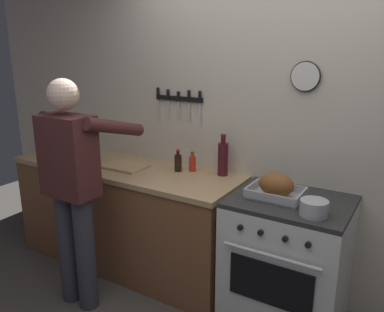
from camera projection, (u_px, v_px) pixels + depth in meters
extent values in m
cube|color=beige|center=(281.00, 126.00, 2.83)|extent=(6.00, 0.10, 2.60)
cube|color=black|center=(179.00, 98.00, 3.16)|extent=(0.44, 0.02, 0.04)
cube|color=silver|center=(158.00, 111.00, 3.28)|extent=(0.01, 0.00, 0.20)
cube|color=black|center=(158.00, 94.00, 3.24)|extent=(0.02, 0.02, 0.10)
cube|color=silver|center=(168.00, 108.00, 3.22)|extent=(0.01, 0.00, 0.14)
cube|color=black|center=(168.00, 95.00, 3.19)|extent=(0.02, 0.02, 0.09)
cube|color=silver|center=(178.00, 109.00, 3.17)|extent=(0.02, 0.00, 0.12)
cube|color=black|center=(178.00, 96.00, 3.14)|extent=(0.02, 0.02, 0.08)
cube|color=silver|center=(189.00, 111.00, 3.12)|extent=(0.02, 0.00, 0.15)
cube|color=black|center=(189.00, 96.00, 3.09)|extent=(0.02, 0.02, 0.09)
cube|color=silver|center=(200.00, 114.00, 3.08)|extent=(0.02, 0.00, 0.18)
cube|color=black|center=(200.00, 97.00, 3.04)|extent=(0.02, 0.02, 0.09)
cylinder|color=white|center=(305.00, 76.00, 2.59)|extent=(0.19, 0.02, 0.19)
torus|color=black|center=(305.00, 76.00, 2.59)|extent=(0.20, 0.02, 0.20)
cube|color=brown|center=(126.00, 218.00, 3.37)|extent=(2.00, 0.62, 0.86)
cube|color=tan|center=(124.00, 168.00, 3.25)|extent=(2.03, 0.65, 0.04)
cube|color=white|center=(286.00, 263.00, 2.65)|extent=(0.76, 0.62, 0.87)
cube|color=black|center=(270.00, 284.00, 2.39)|extent=(0.53, 0.01, 0.28)
cube|color=#2D2D2D|center=(291.00, 202.00, 2.53)|extent=(0.76, 0.62, 0.03)
cylinder|color=black|center=(240.00, 228.00, 2.40)|extent=(0.04, 0.02, 0.04)
cylinder|color=black|center=(260.00, 233.00, 2.34)|extent=(0.04, 0.02, 0.04)
cylinder|color=black|center=(285.00, 239.00, 2.26)|extent=(0.04, 0.02, 0.04)
cylinder|color=black|center=(308.00, 245.00, 2.19)|extent=(0.04, 0.02, 0.04)
cylinder|color=silver|center=(270.00, 256.00, 2.31)|extent=(0.61, 0.02, 0.02)
cylinder|color=#383842|center=(68.00, 247.00, 2.88)|extent=(0.14, 0.14, 0.86)
cylinder|color=#383842|center=(86.00, 253.00, 2.79)|extent=(0.14, 0.14, 0.86)
cube|color=#4C2323|center=(68.00, 156.00, 2.64)|extent=(0.38, 0.22, 0.56)
sphere|color=beige|center=(63.00, 94.00, 2.53)|extent=(0.21, 0.21, 0.21)
cylinder|color=#4C2323|center=(72.00, 121.00, 2.90)|extent=(0.09, 0.55, 0.22)
cylinder|color=#4C2323|center=(115.00, 127.00, 2.69)|extent=(0.09, 0.55, 0.22)
cube|color=#B7B7BC|center=(276.00, 197.00, 2.56)|extent=(0.34, 0.25, 0.01)
cube|color=#B7B7BC|center=(269.00, 198.00, 2.45)|extent=(0.34, 0.01, 0.05)
cube|color=#B7B7BC|center=(282.00, 186.00, 2.65)|extent=(0.34, 0.01, 0.05)
cube|color=#B7B7BC|center=(252.00, 187.00, 2.63)|extent=(0.01, 0.25, 0.05)
cube|color=#B7B7BC|center=(302.00, 197.00, 2.46)|extent=(0.01, 0.25, 0.05)
ellipsoid|color=brown|center=(276.00, 185.00, 2.53)|extent=(0.23, 0.17, 0.16)
cylinder|color=#B7B7BC|center=(314.00, 208.00, 2.27)|extent=(0.16, 0.16, 0.09)
cube|color=tan|center=(124.00, 166.00, 3.19)|extent=(0.36, 0.24, 0.02)
cylinder|color=black|center=(178.00, 163.00, 3.09)|extent=(0.06, 0.06, 0.13)
cylinder|color=black|center=(178.00, 153.00, 3.06)|extent=(0.03, 0.03, 0.03)
cylinder|color=#B21919|center=(178.00, 150.00, 3.06)|extent=(0.03, 0.03, 0.01)
cylinder|color=red|center=(192.00, 164.00, 3.09)|extent=(0.05, 0.05, 0.12)
cylinder|color=red|center=(192.00, 155.00, 3.07)|extent=(0.02, 0.02, 0.03)
cylinder|color=#197219|center=(192.00, 153.00, 3.07)|extent=(0.03, 0.03, 0.01)
cylinder|color=#47141E|center=(223.00, 159.00, 2.98)|extent=(0.08, 0.08, 0.25)
cylinder|color=#47141E|center=(223.00, 140.00, 2.93)|extent=(0.04, 0.04, 0.06)
cylinder|color=maroon|center=(223.00, 135.00, 2.93)|extent=(0.04, 0.04, 0.01)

